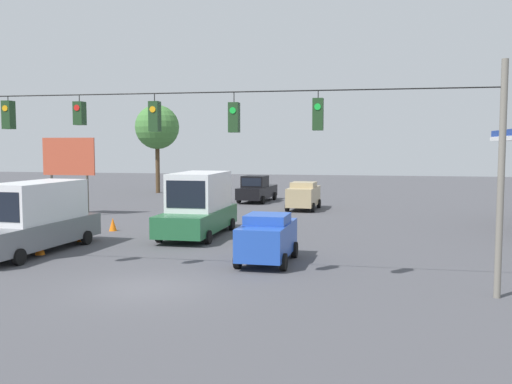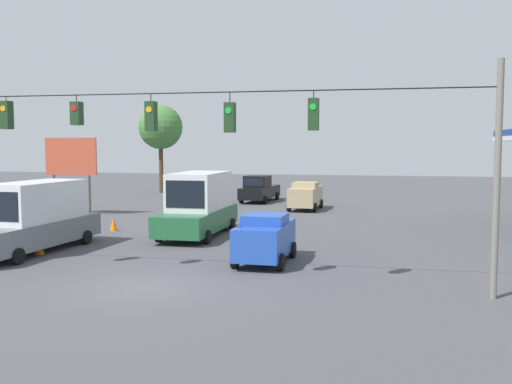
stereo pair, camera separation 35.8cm
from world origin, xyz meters
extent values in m
plane|color=#47474C|center=(0.00, 0.00, 0.00)|extent=(140.00, 140.00, 0.00)
cylinder|color=slate|center=(-10.72, -0.97, 3.52)|extent=(0.20, 0.20, 7.04)
cylinder|color=black|center=(0.00, -0.97, 6.23)|extent=(21.44, 0.04, 0.04)
cube|color=#1E3D1E|center=(-5.33, -0.97, 5.50)|extent=(0.32, 0.36, 0.99)
cylinder|color=black|center=(-5.33, -0.97, 6.11)|extent=(0.03, 0.03, 0.24)
cylinder|color=green|center=(-5.33, -0.78, 5.72)|extent=(0.20, 0.02, 0.20)
cube|color=#1E3D1E|center=(-2.67, -0.97, 5.42)|extent=(0.32, 0.36, 0.95)
cylinder|color=black|center=(-2.67, -0.97, 6.06)|extent=(0.03, 0.03, 0.33)
cylinder|color=green|center=(-2.67, -0.78, 5.64)|extent=(0.20, 0.02, 0.20)
cube|color=#1E3D1E|center=(0.00, -0.97, 5.48)|extent=(0.32, 0.36, 0.98)
cylinder|color=black|center=(0.00, -0.97, 6.10)|extent=(0.03, 0.03, 0.26)
cylinder|color=orange|center=(0.00, -0.78, 5.70)|extent=(0.20, 0.02, 0.20)
cube|color=#1E3D1E|center=(2.67, -0.97, 5.61)|extent=(0.32, 0.36, 0.78)
cylinder|color=black|center=(2.67, -0.97, 6.11)|extent=(0.03, 0.03, 0.23)
cylinder|color=red|center=(2.67, -0.78, 5.79)|extent=(0.20, 0.02, 0.20)
cube|color=#1E3D1E|center=(5.33, -0.97, 5.58)|extent=(0.32, 0.36, 0.97)
cylinder|color=black|center=(5.33, -0.97, 6.15)|extent=(0.03, 0.03, 0.16)
cylinder|color=orange|center=(5.33, -0.78, 5.80)|extent=(0.20, 0.02, 0.20)
cube|color=tan|center=(-2.45, -23.00, 0.96)|extent=(2.04, 4.24, 1.27)
cube|color=tan|center=(-2.45, -23.00, 1.77)|extent=(1.75, 1.92, 0.36)
cube|color=black|center=(-2.51, -23.92, 1.77)|extent=(1.42, 0.11, 0.25)
cylinder|color=black|center=(-3.42, -24.28, 0.32)|extent=(0.26, 0.65, 0.64)
cylinder|color=black|center=(-1.65, -24.40, 0.32)|extent=(0.26, 0.65, 0.64)
cylinder|color=black|center=(-3.24, -21.60, 0.32)|extent=(0.26, 0.65, 0.64)
cylinder|color=black|center=(-1.47, -21.72, 0.32)|extent=(0.26, 0.65, 0.64)
cube|color=#234CB2|center=(-3.11, -4.63, 0.93)|extent=(1.84, 3.91, 1.22)
cube|color=#234CB2|center=(-3.11, -4.63, 1.72)|extent=(1.63, 1.75, 0.36)
cube|color=black|center=(-3.13, -5.49, 1.72)|extent=(1.37, 0.06, 0.25)
cylinder|color=black|center=(-4.00, -5.86, 0.32)|extent=(0.24, 0.65, 0.64)
cylinder|color=black|center=(-2.29, -5.91, 0.32)|extent=(0.24, 0.65, 0.64)
cylinder|color=black|center=(-3.92, -3.35, 0.32)|extent=(0.24, 0.65, 0.64)
cylinder|color=black|center=(-2.21, -3.41, 0.32)|extent=(0.24, 0.65, 0.64)
cube|color=#236038|center=(1.46, -10.44, 0.82)|extent=(2.47, 6.82, 1.00)
cube|color=silver|center=(1.46, -10.78, 2.24)|extent=(2.25, 4.37, 1.85)
cube|color=black|center=(1.49, -8.59, 2.24)|extent=(1.91, 0.04, 1.29)
cylinder|color=black|center=(2.68, -8.24, 0.32)|extent=(0.23, 0.64, 0.64)
cylinder|color=black|center=(0.30, -8.22, 0.32)|extent=(0.23, 0.64, 0.64)
cylinder|color=black|center=(2.63, -12.66, 0.32)|extent=(0.23, 0.64, 0.64)
cylinder|color=black|center=(0.25, -12.63, 0.32)|extent=(0.23, 0.64, 0.64)
cube|color=black|center=(1.87, -28.11, 0.77)|extent=(2.46, 5.62, 0.90)
cube|color=black|center=(1.93, -27.46, 1.67)|extent=(1.97, 2.13, 0.90)
cube|color=black|center=(2.03, -26.47, 1.67)|extent=(1.56, 0.17, 0.63)
cylinder|color=black|center=(3.01, -26.44, 0.32)|extent=(0.28, 0.66, 0.64)
cylinder|color=black|center=(1.07, -26.26, 0.32)|extent=(0.28, 0.66, 0.64)
cylinder|color=black|center=(2.67, -29.97, 0.32)|extent=(0.28, 0.66, 0.64)
cylinder|color=black|center=(0.73, -29.79, 0.32)|extent=(0.28, 0.66, 0.64)
cube|color=slate|center=(7.00, -4.77, 0.82)|extent=(2.72, 7.33, 1.00)
cube|color=silver|center=(6.98, -5.13, 2.15)|extent=(2.36, 4.74, 1.67)
cube|color=black|center=(7.14, -2.82, 2.15)|extent=(1.77, 0.15, 1.17)
cylinder|color=black|center=(6.06, -2.36, 0.32)|extent=(0.26, 0.65, 0.64)
cylinder|color=black|center=(7.94, -7.18, 0.32)|extent=(0.26, 0.65, 0.64)
cylinder|color=black|center=(5.73, -7.02, 0.32)|extent=(0.26, 0.65, 0.64)
cone|color=orange|center=(6.47, -4.41, 0.35)|extent=(0.41, 0.41, 0.70)
cone|color=orange|center=(6.43, -7.80, 0.35)|extent=(0.41, 0.41, 0.70)
cone|color=orange|center=(6.37, -11.13, 0.35)|extent=(0.41, 0.41, 0.70)
cylinder|color=#4C473D|center=(10.79, -16.83, 1.31)|extent=(0.16, 0.16, 2.61)
cylinder|color=#4C473D|center=(13.29, -16.83, 1.31)|extent=(0.16, 0.16, 2.61)
cube|color=#BF4C33|center=(12.04, -16.83, 3.82)|extent=(3.58, 0.12, 2.40)
cylinder|color=#4C3823|center=(12.78, -34.50, 2.55)|extent=(0.40, 0.40, 5.10)
sphere|color=#427A38|center=(12.78, -34.50, 6.24)|extent=(4.16, 4.16, 4.16)
camera|label=1|loc=(-6.88, 16.81, 4.55)|focal=40.00mm
camera|label=2|loc=(-7.23, 16.73, 4.55)|focal=40.00mm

